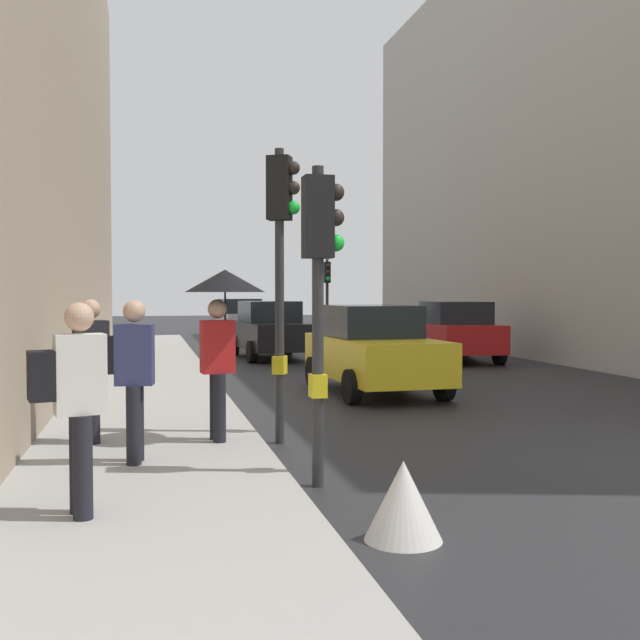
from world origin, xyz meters
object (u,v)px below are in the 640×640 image
(car_silver_hatchback, at_px, (241,319))
(warning_sign_triangle, at_px, (403,500))
(car_red_sedan, at_px, (453,331))
(pedestrian_with_grey_backpack, at_px, (130,371))
(traffic_light_near_left, at_px, (320,266))
(traffic_light_far_median, at_px, (327,285))
(pedestrian_in_dark_coat, at_px, (91,364))
(pedestrian_with_black_backpack, at_px, (74,396))
(car_yellow_taxi, at_px, (373,349))
(traffic_light_near_right, at_px, (281,241))
(pedestrian_with_umbrella, at_px, (223,306))
(car_dark_suv, at_px, (271,330))

(car_silver_hatchback, height_order, warning_sign_triangle, car_silver_hatchback)
(car_red_sedan, height_order, pedestrian_with_grey_backpack, pedestrian_with_grey_backpack)
(traffic_light_near_left, height_order, car_silver_hatchback, traffic_light_near_left)
(traffic_light_far_median, distance_m, pedestrian_in_dark_coat, 20.85)
(traffic_light_far_median, height_order, pedestrian_with_black_backpack, traffic_light_far_median)
(pedestrian_with_black_backpack, bearing_deg, car_yellow_taxi, 57.67)
(pedestrian_with_black_backpack, bearing_deg, traffic_light_near_left, 24.91)
(car_silver_hatchback, bearing_deg, traffic_light_near_left, -95.14)
(traffic_light_near_right, height_order, pedestrian_with_umbrella, traffic_light_near_right)
(traffic_light_near_right, xyz_separation_m, pedestrian_with_grey_backpack, (-1.92, -1.43, -1.53))
(traffic_light_far_median, relative_size, pedestrian_in_dark_coat, 1.90)
(car_dark_suv, xyz_separation_m, pedestrian_with_grey_backpack, (-3.90, -14.43, 0.29))
(traffic_light_near_left, xyz_separation_m, pedestrian_with_black_backpack, (-2.33, -1.08, -1.12))
(traffic_light_near_right, relative_size, car_silver_hatchback, 0.91)
(traffic_light_far_median, relative_size, car_silver_hatchback, 0.78)
(car_dark_suv, height_order, pedestrian_with_umbrella, pedestrian_with_umbrella)
(car_dark_suv, height_order, warning_sign_triangle, car_dark_suv)
(car_dark_suv, relative_size, warning_sign_triangle, 6.65)
(traffic_light_near_right, bearing_deg, pedestrian_with_black_backpack, -124.79)
(car_dark_suv, bearing_deg, pedestrian_with_umbrella, -101.79)
(traffic_light_near_left, bearing_deg, car_dark_suv, 82.60)
(traffic_light_near_right, distance_m, pedestrian_with_umbrella, 1.25)
(traffic_light_near_left, distance_m, traffic_light_near_right, 2.30)
(traffic_light_near_left, xyz_separation_m, car_yellow_taxi, (2.69, 6.85, -1.40))
(pedestrian_with_grey_backpack, bearing_deg, warning_sign_triangle, -50.21)
(traffic_light_near_left, bearing_deg, pedestrian_in_dark_coat, 139.22)
(traffic_light_near_left, height_order, car_yellow_taxi, traffic_light_near_left)
(traffic_light_far_median, bearing_deg, car_yellow_taxi, -100.05)
(pedestrian_with_black_backpack, xyz_separation_m, warning_sign_triangle, (2.60, -0.72, -0.84))
(car_silver_hatchback, relative_size, pedestrian_with_umbrella, 2.01)
(pedestrian_with_grey_backpack, bearing_deg, pedestrian_with_black_backpack, -102.00)
(traffic_light_near_right, height_order, car_yellow_taxi, traffic_light_near_right)
(car_silver_hatchback, distance_m, car_red_sedan, 13.14)
(car_yellow_taxi, bearing_deg, car_dark_suv, 94.83)
(traffic_light_far_median, bearing_deg, car_red_sedan, -77.78)
(car_silver_hatchback, xyz_separation_m, pedestrian_with_umbrella, (-3.10, -23.45, 0.96))
(traffic_light_near_right, bearing_deg, traffic_light_near_left, -89.90)
(car_silver_hatchback, height_order, car_red_sedan, same)
(car_yellow_taxi, bearing_deg, car_red_sedan, 54.72)
(car_yellow_taxi, relative_size, pedestrian_with_black_backpack, 2.41)
(pedestrian_in_dark_coat, bearing_deg, car_red_sedan, 49.11)
(traffic_light_near_right, distance_m, car_red_sedan, 13.05)
(pedestrian_with_black_backpack, bearing_deg, pedestrian_with_grey_backpack, 78.00)
(car_yellow_taxi, relative_size, warning_sign_triangle, 6.57)
(pedestrian_with_black_backpack, bearing_deg, warning_sign_triangle, -15.47)
(pedestrian_with_umbrella, bearing_deg, pedestrian_with_black_backpack, -117.26)
(car_dark_suv, height_order, pedestrian_with_black_backpack, pedestrian_with_black_backpack)
(traffic_light_near_right, bearing_deg, car_silver_hatchback, 84.35)
(pedestrian_with_umbrella, bearing_deg, traffic_light_near_left, -66.05)
(pedestrian_with_grey_backpack, bearing_deg, car_silver_hatchback, 80.27)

